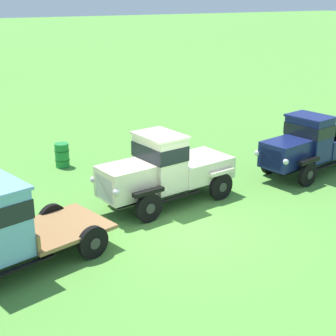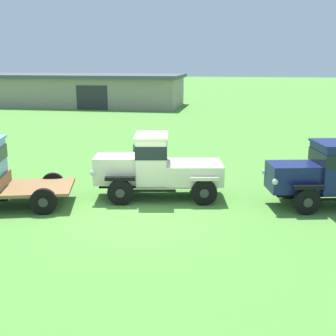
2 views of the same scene
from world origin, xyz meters
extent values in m
plane|color=#518E38|center=(0.00, 0.00, 0.00)|extent=(240.00, 240.00, 0.00)
cylinder|color=black|center=(-2.95, -0.48, 0.43)|extent=(0.87, 0.39, 0.86)
cylinder|color=#2D2D2D|center=(-2.92, -0.57, 0.43)|extent=(0.30, 0.11, 0.30)
cylinder|color=black|center=(-3.48, 1.39, 0.43)|extent=(0.87, 0.39, 0.86)
cylinder|color=#2D2D2D|center=(-3.51, 1.49, 0.43)|extent=(0.30, 0.11, 0.30)
cube|color=black|center=(-5.04, -0.06, 0.51)|extent=(5.07, 2.39, 0.12)
cube|color=black|center=(-4.88, -1.01, 0.49)|extent=(1.74, 0.62, 0.05)
cube|color=olive|center=(-3.55, 0.36, 0.62)|extent=(2.76, 2.54, 0.10)
cube|color=olive|center=(-4.62, 0.06, 0.85)|extent=(0.58, 1.80, 0.44)
cylinder|color=black|center=(-0.77, 0.83, 0.45)|extent=(0.91, 0.31, 0.89)
cylinder|color=#2D2D2D|center=(-0.76, 0.73, 0.45)|extent=(0.31, 0.08, 0.31)
cylinder|color=black|center=(-1.06, 2.54, 0.45)|extent=(0.91, 0.31, 0.89)
cylinder|color=#2D2D2D|center=(-1.08, 2.64, 0.45)|extent=(0.31, 0.08, 0.31)
cylinder|color=black|center=(2.05, 1.31, 0.45)|extent=(0.91, 0.31, 0.89)
cylinder|color=#2D2D2D|center=(2.07, 1.21, 0.45)|extent=(0.31, 0.08, 0.31)
cylinder|color=black|center=(1.76, 3.02, 0.45)|extent=(0.91, 0.31, 0.89)
cylinder|color=#2D2D2D|center=(1.74, 3.12, 0.45)|extent=(0.31, 0.08, 0.31)
cube|color=black|center=(0.35, 1.90, 0.53)|extent=(4.27, 1.64, 0.12)
cube|color=beige|center=(-1.14, 1.65, 1.06)|extent=(1.69, 1.45, 0.95)
cube|color=silver|center=(-1.85, 1.52, 1.02)|extent=(0.22, 0.95, 0.71)
sphere|color=silver|center=(-1.75, 0.88, 1.09)|extent=(0.20, 0.20, 0.20)
sphere|color=silver|center=(-1.97, 2.17, 1.09)|extent=(0.20, 0.20, 0.20)
cube|color=black|center=(-0.77, 0.83, 0.94)|extent=(1.04, 0.37, 0.12)
cube|color=black|center=(-1.06, 2.54, 0.94)|extent=(1.04, 0.37, 0.12)
cube|color=beige|center=(0.12, 1.86, 1.41)|extent=(1.29, 1.69, 1.65)
cube|color=black|center=(0.12, 1.86, 1.78)|extent=(1.34, 1.73, 0.46)
cube|color=beige|center=(0.12, 1.86, 2.28)|extent=(1.41, 1.77, 0.08)
cube|color=black|center=(0.37, 1.04, 0.51)|extent=(1.47, 0.39, 0.05)
cube|color=black|center=(0.08, 2.72, 0.51)|extent=(1.47, 0.39, 0.05)
cube|color=beige|center=(1.61, 2.11, 0.94)|extent=(2.22, 1.91, 0.70)
cube|color=black|center=(1.61, 2.11, 1.26)|extent=(1.87, 1.62, 0.06)
cube|color=beige|center=(2.05, 1.31, 0.94)|extent=(1.00, 0.36, 0.12)
cube|color=beige|center=(1.76, 3.02, 0.94)|extent=(1.00, 0.36, 0.12)
cylinder|color=black|center=(5.38, 0.93, 0.43)|extent=(0.88, 0.35, 0.87)
cylinder|color=#2D2D2D|center=(5.40, 0.84, 0.43)|extent=(0.30, 0.09, 0.30)
cylinder|color=black|center=(5.02, 2.56, 0.43)|extent=(0.88, 0.35, 0.87)
cylinder|color=#2D2D2D|center=(5.00, 2.65, 0.43)|extent=(0.30, 0.09, 0.30)
cylinder|color=black|center=(7.99, 3.22, 0.43)|extent=(0.88, 0.35, 0.87)
cylinder|color=#2D2D2D|center=(7.97, 3.31, 0.43)|extent=(0.30, 0.09, 0.30)
cube|color=black|center=(6.57, 2.05, 0.52)|extent=(4.56, 1.86, 0.12)
cube|color=#141E51|center=(4.97, 1.69, 1.03)|extent=(1.80, 1.48, 0.91)
cube|color=silver|center=(4.22, 1.53, 0.99)|extent=(0.26, 0.91, 0.68)
sphere|color=silver|center=(4.35, 0.92, 1.05)|extent=(0.20, 0.20, 0.20)
sphere|color=silver|center=(4.08, 2.14, 1.05)|extent=(0.20, 0.20, 0.20)
cube|color=black|center=(5.38, 0.93, 0.92)|extent=(1.02, 0.41, 0.12)
cube|color=black|center=(5.02, 2.56, 0.92)|extent=(1.02, 0.41, 0.12)
cube|color=#141E51|center=(6.24, 1.98, 1.35)|extent=(1.31, 1.65, 1.55)
cube|color=black|center=(6.24, 1.98, 1.70)|extent=(1.36, 1.69, 0.43)
cube|color=#141E51|center=(6.24, 1.98, 2.17)|extent=(1.43, 1.74, 0.08)
cube|color=black|center=(6.52, 1.20, 0.50)|extent=(1.43, 0.45, 0.05)
cube|color=black|center=(6.17, 2.80, 0.50)|extent=(1.43, 0.45, 0.05)
cube|color=#141E51|center=(7.84, 2.33, 0.90)|extent=(2.53, 1.98, 0.66)
cube|color=black|center=(7.84, 2.33, 1.20)|extent=(2.13, 1.68, 0.06)
cube|color=#141E51|center=(7.99, 3.22, 0.92)|extent=(0.98, 0.40, 0.12)
cylinder|color=#1E7F33|center=(-1.59, 6.87, 0.47)|extent=(0.53, 0.53, 0.93)
cylinder|color=#124C1E|center=(-1.59, 6.87, 0.65)|extent=(0.56, 0.56, 0.03)
cylinder|color=#124C1E|center=(-1.59, 6.87, 0.28)|extent=(0.56, 0.56, 0.03)
camera|label=1|loc=(-6.62, -11.72, 6.49)|focal=55.00mm
camera|label=2|loc=(3.15, -12.41, 4.82)|focal=45.00mm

